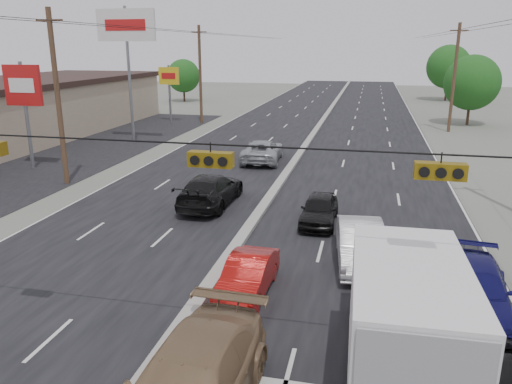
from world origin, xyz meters
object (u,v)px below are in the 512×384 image
at_px(tree_right_mid, 472,83).
at_px(queue_car_a, 319,210).
at_px(red_sedan, 248,277).
at_px(tree_left_far, 183,76).
at_px(oncoming_far, 262,151).
at_px(pole_sign_mid, 24,91).
at_px(box_truck, 403,321).
at_px(tree_right_far, 449,67).
at_px(oncoming_near, 211,190).
at_px(pole_sign_far, 169,81).
at_px(queue_car_d, 474,289).
at_px(utility_pole_left_c, 200,74).
at_px(utility_pole_right_c, 454,77).
at_px(pole_sign_billboard, 126,34).
at_px(utility_pole_left_b, 58,98).
at_px(queue_car_b, 361,244).

xyz_separation_m(tree_right_mid, queue_car_a, (-12.00, -33.70, -3.66)).
bearing_deg(red_sedan, tree_left_far, 114.37).
bearing_deg(oncoming_far, pole_sign_mid, 15.72).
distance_m(box_truck, red_sedan, 6.08).
distance_m(tree_right_far, oncoming_far, 50.24).
bearing_deg(oncoming_near, red_sedan, 115.76).
distance_m(pole_sign_far, oncoming_far, 21.84).
bearing_deg(queue_car_d, utility_pole_left_c, 126.56).
distance_m(utility_pole_left_c, box_truck, 44.09).
xyz_separation_m(tree_left_far, box_truck, (28.07, -59.85, -1.94)).
height_order(utility_pole_right_c, red_sedan, utility_pole_right_c).
xyz_separation_m(utility_pole_left_c, red_sedan, (13.90, -36.12, -4.47)).
height_order(pole_sign_mid, queue_car_d, pole_sign_mid).
relative_size(pole_sign_far, box_truck, 0.87).
bearing_deg(oncoming_near, box_truck, 125.69).
distance_m(tree_right_far, queue_car_d, 66.17).
xyz_separation_m(tree_right_mid, oncoming_near, (-17.76, -32.13, -3.52)).
bearing_deg(tree_right_mid, oncoming_far, -128.67).
xyz_separation_m(pole_sign_far, oncoming_far, (13.71, -16.60, -3.64)).
height_order(pole_sign_billboard, box_truck, pole_sign_billboard).
xyz_separation_m(utility_pole_left_b, tree_right_far, (28.50, 55.00, -0.15)).
xyz_separation_m(pole_sign_far, tree_right_far, (32.00, 30.00, 0.55)).
height_order(pole_sign_far, queue_car_b, pole_sign_far).
bearing_deg(tree_right_far, red_sedan, -102.45).
bearing_deg(queue_car_d, queue_car_b, 147.55).
height_order(tree_right_far, oncoming_far, tree_right_far).
xyz_separation_m(queue_car_d, oncoming_near, (-11.24, 8.48, 0.09)).
xyz_separation_m(tree_right_mid, tree_right_far, (1.00, 25.00, 0.62)).
bearing_deg(pole_sign_far, tree_left_far, 106.70).
relative_size(pole_sign_billboard, box_truck, 1.60).
xyz_separation_m(pole_sign_far, queue_car_b, (20.97, -32.81, -3.63)).
bearing_deg(queue_car_a, utility_pole_left_b, 166.91).
xyz_separation_m(pole_sign_billboard, tree_right_far, (30.50, 42.00, -3.91)).
bearing_deg(oncoming_far, pole_sign_far, -54.88).
distance_m(pole_sign_billboard, tree_right_mid, 34.35).
distance_m(tree_right_mid, red_sedan, 43.47).
bearing_deg(utility_pole_left_c, utility_pole_left_b, -90.00).
bearing_deg(tree_right_mid, pole_sign_mid, -139.84).
xyz_separation_m(utility_pole_left_c, pole_sign_billboard, (-2.00, -12.00, 3.76)).
xyz_separation_m(utility_pole_left_c, oncoming_near, (9.74, -27.13, -4.30)).
distance_m(oncoming_near, oncoming_far, 10.54).
distance_m(pole_sign_mid, box_truck, 29.36).
bearing_deg(oncoming_far, box_truck, 105.34).
relative_size(tree_left_far, tree_right_mid, 0.86).
bearing_deg(box_truck, pole_sign_billboard, 124.93).
distance_m(tree_right_far, oncoming_near, 60.28).
relative_size(utility_pole_left_c, pole_sign_billboard, 0.91).
bearing_deg(tree_right_mid, tree_left_far, 157.93).
xyz_separation_m(red_sedan, queue_car_b, (3.57, 3.31, 0.14)).
height_order(pole_sign_mid, pole_sign_billboard, pole_sign_billboard).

